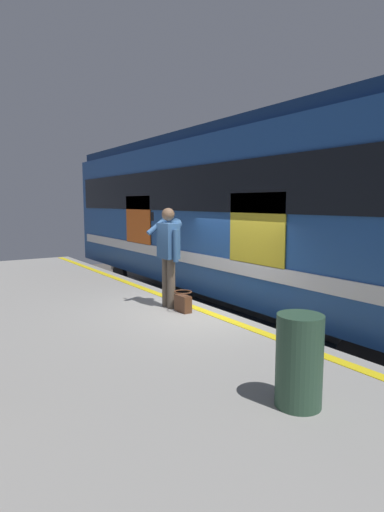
{
  "coord_description": "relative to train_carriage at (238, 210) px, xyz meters",
  "views": [
    {
      "loc": [
        -5.82,
        4.28,
        2.81
      ],
      "look_at": [
        0.21,
        0.3,
        1.89
      ],
      "focal_mm": 29.6,
      "sensor_mm": 36.0,
      "label": 1
    }
  ],
  "objects": [
    {
      "name": "handbag",
      "position": [
        -1.64,
        2.51,
        -1.48
      ],
      "size": [
        0.33,
        0.3,
        0.35
      ],
      "color": "#59331E",
      "rests_on": "platform"
    },
    {
      "name": "track_rail_far",
      "position": [
        -1.65,
        -0.72,
        -2.55
      ],
      "size": [
        21.64,
        0.08,
        0.16
      ],
      "primitive_type": "cube",
      "color": "slate",
      "rests_on": "ground"
    },
    {
      "name": "platform",
      "position": [
        -1.65,
        4.31,
        -2.14
      ],
      "size": [
        16.64,
        4.82,
        0.99
      ],
      "primitive_type": "cube",
      "color": "gray",
      "rests_on": "ground"
    },
    {
      "name": "trash_bin",
      "position": [
        -4.99,
        3.4,
        -1.22
      ],
      "size": [
        0.42,
        0.42,
        0.84
      ],
      "primitive_type": "cylinder",
      "color": "#2D4C38",
      "rests_on": "platform"
    },
    {
      "name": "passenger",
      "position": [
        -1.23,
        2.54,
        -0.62
      ],
      "size": [
        0.57,
        0.55,
        1.73
      ],
      "color": "brown",
      "rests_on": "platform"
    },
    {
      "name": "ground_plane",
      "position": [
        -1.65,
        1.9,
        -2.63
      ],
      "size": [
        24.96,
        24.96,
        0.0
      ],
      "primitive_type": "plane",
      "color": "#4C4742"
    },
    {
      "name": "train_carriage",
      "position": [
        0.0,
        0.0,
        0.0
      ],
      "size": [
        12.64,
        2.87,
        4.18
      ],
      "color": "#1E478C",
      "rests_on": "ground"
    },
    {
      "name": "safety_line",
      "position": [
        -1.65,
        2.2,
        -1.64
      ],
      "size": [
        16.31,
        0.16,
        0.01
      ],
      "primitive_type": "cube",
      "color": "yellow",
      "rests_on": "platform"
    },
    {
      "name": "track_rail_near",
      "position": [
        -1.65,
        0.71,
        -2.55
      ],
      "size": [
        21.64,
        0.08,
        0.16
      ],
      "primitive_type": "cube",
      "color": "slate",
      "rests_on": "ground"
    }
  ]
}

